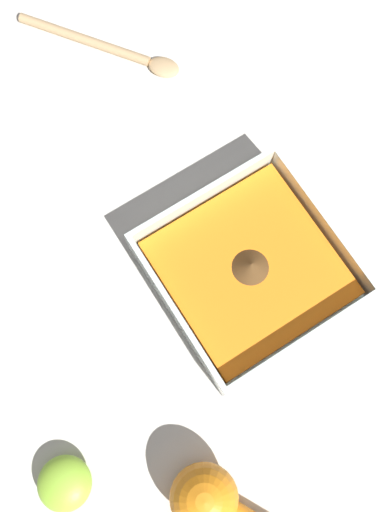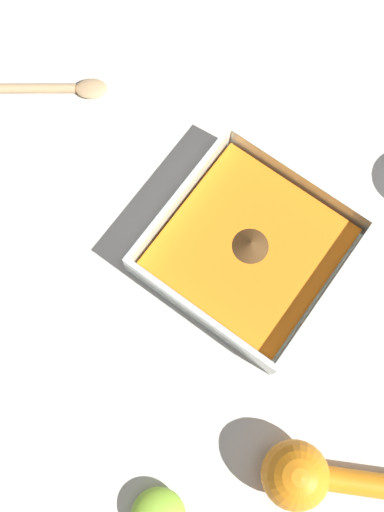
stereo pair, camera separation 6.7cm
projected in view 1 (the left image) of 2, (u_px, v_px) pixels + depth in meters
ground_plane at (268, 286)px, 0.68m from camera, size 4.00×4.00×0.00m
square_dish at (249, 270)px, 0.67m from camera, size 0.20×0.20×0.05m
lemon_squeezer at (222, 509)px, 0.59m from camera, size 0.13×0.19×0.07m
lemon_half at (65, 483)px, 0.61m from camera, size 0.06×0.06×0.03m
wooden_spoon at (108, 48)px, 0.76m from camera, size 0.15×0.19×0.01m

